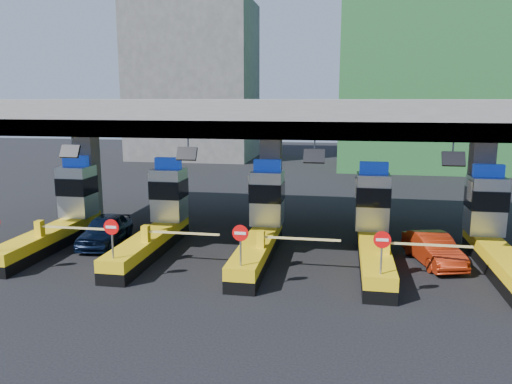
# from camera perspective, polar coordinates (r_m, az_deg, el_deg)

# --- Properties ---
(ground) EXTENTS (120.00, 120.00, 0.00)m
(ground) POSITION_cam_1_polar(r_m,az_deg,el_deg) (23.11, 0.59, -7.10)
(ground) COLOR black
(ground) RESTS_ON ground
(toll_canopy) EXTENTS (28.00, 12.09, 7.00)m
(toll_canopy) POSITION_cam_1_polar(r_m,az_deg,el_deg) (24.86, 1.71, 8.54)
(toll_canopy) COLOR slate
(toll_canopy) RESTS_ON ground
(toll_lane_far_left) EXTENTS (4.43, 8.00, 4.16)m
(toll_lane_far_left) POSITION_cam_1_polar(r_m,az_deg,el_deg) (26.46, -21.21, -2.41)
(toll_lane_far_left) COLOR black
(toll_lane_far_left) RESTS_ON ground
(toll_lane_left) EXTENTS (4.43, 8.00, 4.16)m
(toll_lane_left) POSITION_cam_1_polar(r_m,az_deg,el_deg) (24.28, -11.03, -3.01)
(toll_lane_left) COLOR black
(toll_lane_left) RESTS_ON ground
(toll_lane_center) EXTENTS (4.43, 8.00, 4.16)m
(toll_lane_center) POSITION_cam_1_polar(r_m,az_deg,el_deg) (22.99, 0.71, -3.57)
(toll_lane_center) COLOR black
(toll_lane_center) RESTS_ON ground
(toll_lane_right) EXTENTS (4.43, 8.00, 4.16)m
(toll_lane_right) POSITION_cam_1_polar(r_m,az_deg,el_deg) (22.75, 13.27, -4.01)
(toll_lane_right) COLOR black
(toll_lane_right) RESTS_ON ground
(toll_lane_far_right) EXTENTS (4.43, 8.00, 4.16)m
(toll_lane_far_right) POSITION_cam_1_polar(r_m,az_deg,el_deg) (23.60, 25.51, -4.26)
(toll_lane_far_right) COLOR black
(toll_lane_far_right) RESTS_ON ground
(bg_building_scaffold) EXTENTS (18.00, 12.00, 28.00)m
(bg_building_scaffold) POSITION_cam_1_polar(r_m,az_deg,el_deg) (54.82, 19.65, 17.34)
(bg_building_scaffold) COLOR #1E5926
(bg_building_scaffold) RESTS_ON ground
(bg_building_concrete) EXTENTS (14.00, 10.00, 18.00)m
(bg_building_concrete) POSITION_cam_1_polar(r_m,az_deg,el_deg) (60.37, -7.13, 12.42)
(bg_building_concrete) COLOR #4C4C49
(bg_building_concrete) RESTS_ON ground
(van) EXTENTS (2.13, 4.41, 1.45)m
(van) POSITION_cam_1_polar(r_m,az_deg,el_deg) (25.51, -16.85, -4.16)
(van) COLOR black
(van) RESTS_ON ground
(red_car) EXTENTS (2.35, 4.19, 1.31)m
(red_car) POSITION_cam_1_polar(r_m,az_deg,el_deg) (22.94, 19.61, -6.16)
(red_car) COLOR maroon
(red_car) RESTS_ON ground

